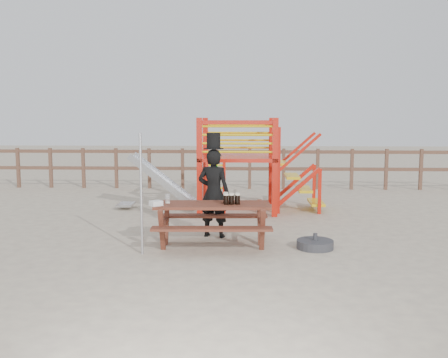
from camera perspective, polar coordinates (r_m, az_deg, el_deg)
ground at (r=8.01m, az=-0.30°, el=-8.17°), size 60.00×60.00×0.00m
back_fence at (r=14.79m, az=1.02°, el=1.71°), size 15.09×0.09×1.20m
playground_fort at (r=11.35m, az=1.20°, el=1.82°), size 4.71×1.84×2.10m
picnic_table at (r=8.11m, az=-1.31°, el=-4.68°), size 1.90×1.35×0.72m
man_with_hat at (r=8.76m, az=-1.19°, el=-1.34°), size 0.64×0.50×1.84m
metal_pole at (r=7.72m, az=-9.44°, el=-1.75°), size 0.04×0.04×1.87m
parasol_base at (r=8.24m, az=10.36°, el=-7.35°), size 0.59×0.59×0.25m
paper_bag at (r=7.93m, az=-7.78°, el=-2.76°), size 0.23×0.22×0.08m
stout_pints at (r=8.03m, az=0.78°, el=-2.24°), size 0.28×0.27×0.17m
empty_glasses at (r=8.15m, az=-6.47°, el=-2.28°), size 0.08×0.08×0.15m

